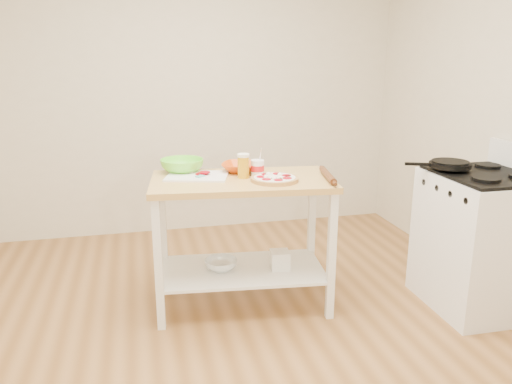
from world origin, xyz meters
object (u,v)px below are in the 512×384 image
Objects in this scene: green_bowl at (182,166)px; shelf_bin at (280,260)px; knife at (190,168)px; shelf_glass_bowl at (221,264)px; pizza at (274,179)px; orange_bowl at (241,167)px; prep_island at (242,215)px; spatula at (203,175)px; cutting_board at (197,176)px; gas_stove at (479,240)px; yogurt_tub at (257,168)px; beer_pint at (243,166)px; skillet at (449,165)px; rolling_pin at (328,175)px.

shelf_bin is (0.61, -0.34, -0.62)m from green_bowl.
knife is 1.21× the size of shelf_glass_bowl.
orange_bowl is (-0.15, 0.31, 0.02)m from pizza.
pizza is at bearing -31.28° from prep_island.
spatula reaches higher than shelf_bin.
cutting_board is at bearing 161.20° from shelf_bin.
pizza reaches higher than shelf_glass_bowl.
spatula is 1.04× the size of shelf_bin.
green_bowl reaches higher than shelf_bin.
orange_bowl is at bearing 159.70° from gas_stove.
prep_island is at bearing -7.96° from shelf_glass_bowl.
gas_stove reaches higher than green_bowl.
shelf_bin reaches higher than shelf_glass_bowl.
beer_pint is at bearing -164.25° from yogurt_tub.
knife is 0.92× the size of green_bowl.
cutting_board is (-0.47, 0.24, -0.01)m from pizza.
skillet reaches higher than knife.
cutting_board reaches higher than knife.
gas_stove is at bearing -18.71° from skillet.
cutting_board is at bearing 156.89° from prep_island.
green_bowl reaches higher than pizza.
knife is (-0.50, 0.43, 0.00)m from pizza.
gas_stove reaches higher than beer_pint.
cutting_board is (-1.83, 0.52, 0.43)m from gas_stove.
pizza is at bearing -165.98° from skillet.
cutting_board is 0.87m from rolling_pin.
shelf_bin is at bearing -169.07° from skillet.
shelf_bin is at bearing -2.83° from cutting_board.
gas_stove is at bearing -19.48° from green_bowl.
pizza is 0.23m from beer_pint.
green_bowl is at bearing 145.55° from beer_pint.
prep_island is at bearing 165.99° from rolling_pin.
skillet is at bearing -13.34° from yogurt_tub.
pizza is at bearing -137.18° from shelf_bin.
knife is at bearing 30.08° from green_bowl.
knife reaches higher than prep_island.
prep_island is 0.40m from cutting_board.
rolling_pin is (-0.82, 0.11, -0.05)m from skillet.
shelf_glass_bowl is (-0.34, 0.14, -0.62)m from pizza.
skillet is at bearing -10.10° from shelf_glass_bowl.
orange_bowl is (-1.51, 0.59, 0.46)m from gas_stove.
pizza is 1.58× the size of yogurt_tub.
shelf_glass_bowl is (-1.51, 0.27, -0.68)m from skillet.
shelf_bin is (-0.30, 0.08, -0.60)m from rolling_pin.
knife is at bearing -177.99° from skillet.
cutting_board is 3.56× the size of spatula.
spatula is 0.83m from rolling_pin.
prep_island is 0.34m from orange_bowl.
beer_pint reaches higher than orange_bowl.
prep_island is 1.61m from gas_stove.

